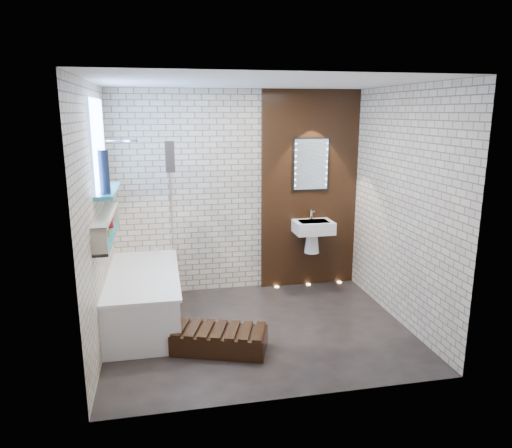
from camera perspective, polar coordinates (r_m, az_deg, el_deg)
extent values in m
plane|color=black|center=(5.30, 0.33, -12.57)|extent=(3.20, 3.20, 0.00)
cube|color=#BDA896|center=(6.12, -2.14, 3.82)|extent=(3.20, 0.04, 2.60)
cube|color=#BDA896|center=(3.64, 4.53, -2.89)|extent=(3.20, 0.04, 2.60)
cube|color=#BDA896|center=(4.81, -18.65, 0.46)|extent=(0.04, 2.60, 2.60)
cube|color=#BDA896|center=(5.42, 17.16, 1.96)|extent=(0.04, 2.60, 2.60)
plane|color=white|center=(4.77, 0.37, 16.78)|extent=(3.20, 3.20, 0.00)
cube|color=black|center=(6.32, 6.46, 4.03)|extent=(1.30, 0.06, 2.60)
cube|color=#7FADE0|center=(5.06, -18.61, 9.10)|extent=(0.03, 1.00, 0.90)
cube|color=teal|center=(5.10, -17.38, 3.89)|extent=(0.18, 1.00, 0.04)
cube|color=teal|center=(5.00, -17.47, -1.53)|extent=(0.14, 1.30, 0.03)
cube|color=#B2A899|center=(4.95, -17.66, 1.04)|extent=(0.14, 1.30, 0.03)
cube|color=#B2A899|center=(4.36, -18.39, -2.18)|extent=(0.14, 0.03, 0.26)
cube|color=#B2A899|center=(5.59, -16.92, 1.26)|extent=(0.14, 0.03, 0.26)
cube|color=white|center=(5.51, -13.38, -8.76)|extent=(0.75, 1.70, 0.55)
cube|color=white|center=(5.41, -13.55, -5.91)|extent=(0.79, 1.74, 0.03)
cylinder|color=silver|center=(6.08, -11.96, -2.94)|extent=(0.04, 0.04, 0.12)
cube|color=white|center=(5.65, -10.20, 2.59)|extent=(0.01, 0.78, 1.40)
cube|color=#2A2321|center=(5.28, -10.38, 8.09)|extent=(0.10, 0.26, 0.34)
cylinder|color=silver|center=(5.63, -14.97, 9.71)|extent=(0.18, 0.18, 0.02)
cube|color=white|center=(6.21, 6.95, -0.38)|extent=(0.50, 0.36, 0.16)
cone|color=white|center=(6.31, 6.75, -2.21)|extent=(0.20, 0.20, 0.28)
cylinder|color=silver|center=(6.27, 6.70, 1.17)|extent=(0.03, 0.03, 0.14)
cube|color=black|center=(6.24, 6.65, 7.16)|extent=(0.50, 0.02, 0.70)
cube|color=silver|center=(6.23, 6.68, 7.15)|extent=(0.45, 0.01, 0.65)
cube|color=black|center=(4.85, -4.41, -13.86)|extent=(1.01, 0.68, 0.21)
cylinder|color=#9C6218|center=(4.68, -17.90, -1.66)|extent=(0.06, 0.06, 0.11)
cylinder|color=maroon|center=(4.53, -18.11, -2.14)|extent=(0.05, 0.05, 0.11)
cylinder|color=maroon|center=(5.30, -17.19, 0.41)|extent=(0.07, 0.07, 0.17)
cylinder|color=#9C6218|center=(4.94, -17.57, -0.97)|extent=(0.04, 0.04, 0.09)
cylinder|color=#121C34|center=(4.73, -17.85, 5.96)|extent=(0.10, 0.10, 0.42)
cylinder|color=#FFD899|center=(6.47, 2.52, -7.57)|extent=(0.06, 0.06, 0.01)
cylinder|color=#FFD899|center=(6.59, 6.35, -7.25)|extent=(0.06, 0.06, 0.01)
cylinder|color=#FFD899|center=(6.73, 10.03, -6.92)|extent=(0.06, 0.06, 0.01)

